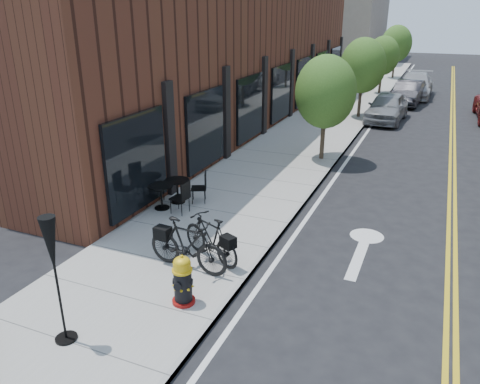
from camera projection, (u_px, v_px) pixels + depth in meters
The scene contains 17 objects.
ground at pixel (245, 284), 9.83m from camera, with size 120.00×120.00×0.00m, color black.
sidewalk_near at pixel (293, 149), 19.10m from camera, with size 4.00×70.00×0.12m, color #9E9B93.
building_near at pixel (232, 50), 22.91m from camera, with size 5.00×28.00×7.00m, color #4D2518.
bg_building_left at pixel (344, 12), 52.01m from camera, with size 8.00×14.00×10.00m, color #726656.
tree_near_a at pixel (326, 92), 16.80m from camera, with size 2.20×2.20×3.81m.
tree_near_b at pixel (363, 66), 23.61m from camera, with size 2.30×2.30×3.98m.
tree_near_c at pixel (383, 56), 30.53m from camera, with size 2.10×2.10×3.67m.
tree_near_d at pixel (396, 44), 37.28m from camera, with size 2.40×2.40×4.11m.
fire_hydrant at pixel (183, 281), 8.85m from camera, with size 0.57×0.57×1.02m.
bicycle_left at pixel (211, 238), 10.38m from camera, with size 0.50×1.78×1.07m, color black.
bicycle_right at pixel (187, 245), 9.96m from camera, with size 0.55×1.94×1.17m, color black.
bistro_set_b at pixel (177, 188), 13.54m from camera, with size 1.67×1.08×0.90m.
bistro_set_c at pixel (161, 193), 13.10m from camera, with size 1.72×0.79×0.91m.
patio_umbrella at pixel (52, 254), 7.41m from camera, with size 0.37×0.37×2.30m.
parked_car_a at pixel (387, 107), 23.79m from camera, with size 1.71×4.25×1.45m, color gray.
parked_car_b at pixel (408, 93), 28.00m from camera, with size 1.49×4.27×1.41m, color black.
parked_car_c at pixel (415, 85), 30.50m from camera, with size 2.11×5.19×1.51m, color #A8A9AD.
Camera 1 is at (3.21, -7.80, 5.40)m, focal length 35.00 mm.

